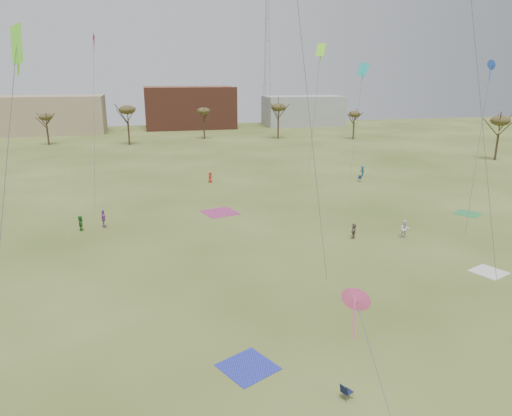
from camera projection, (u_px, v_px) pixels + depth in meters
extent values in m
plane|color=#3C4D18|center=(302.00, 350.00, 28.04)|extent=(260.00, 260.00, 0.00)
imported|color=brown|center=(354.00, 231.00, 46.88)|extent=(1.08, 1.45, 1.52)
imported|color=purple|center=(103.00, 219.00, 50.09)|extent=(0.61, 1.18, 1.92)
imported|color=white|center=(405.00, 229.00, 46.86)|extent=(1.09, 0.98, 1.85)
imported|color=#256822|center=(81.00, 223.00, 49.17)|extent=(0.63, 1.53, 1.61)
imported|color=red|center=(210.00, 177.00, 70.78)|extent=(0.91, 0.85, 1.56)
imported|color=#1A527A|center=(362.00, 171.00, 75.02)|extent=(0.79, 1.16, 1.66)
cube|color=#2732AC|center=(248.00, 367.00, 26.45)|extent=(3.70, 3.70, 0.03)
cube|color=silver|center=(489.00, 272.00, 39.05)|extent=(3.19, 3.19, 0.03)
cube|color=#9D3067|center=(220.00, 213.00, 55.65)|extent=(4.64, 4.64, 0.03)
cube|color=#2F8344|center=(467.00, 214.00, 55.19)|extent=(3.75, 3.75, 0.03)
cube|color=#141A37|center=(347.00, 391.00, 23.80)|extent=(0.66, 0.66, 0.04)
cube|color=#141A37|center=(344.00, 389.00, 23.60)|extent=(0.33, 0.51, 0.44)
cube|color=#15213B|center=(359.00, 179.00, 71.44)|extent=(0.71, 0.71, 0.04)
cube|color=#15213B|center=(360.00, 177.00, 71.56)|extent=(0.44, 0.45, 0.44)
cube|color=#66DC26|center=(17.00, 44.00, 23.09)|extent=(0.94, 0.94, 1.86)
cube|color=#66DC26|center=(18.00, 58.00, 23.27)|extent=(0.08, 0.08, 1.67)
cylinder|color=#4C4C51|center=(2.00, 220.00, 22.77)|extent=(2.37, 5.08, 16.44)
cylinder|color=#4C4C51|center=(481.00, 108.00, 33.41)|extent=(3.47, 4.13, 25.30)
cube|color=teal|center=(363.00, 69.00, 66.90)|extent=(0.96, 0.96, 1.88)
cube|color=teal|center=(363.00, 74.00, 67.08)|extent=(0.08, 0.08, 1.69)
cylinder|color=#4C4C51|center=(356.00, 126.00, 66.46)|extent=(3.33, 4.83, 15.53)
cube|color=#81E826|center=(321.00, 50.00, 68.44)|extent=(0.96, 0.96, 1.88)
cube|color=#81E826|center=(321.00, 54.00, 68.62)|extent=(0.08, 0.08, 1.69)
cylinder|color=#4C4C51|center=(315.00, 113.00, 71.52)|extent=(0.82, 1.39, 18.29)
cylinder|color=#4C4C51|center=(310.00, 120.00, 32.86)|extent=(2.83, 2.06, 23.84)
cone|color=#FF50A4|center=(356.00, 300.00, 21.39)|extent=(1.39, 0.10, 1.39)
cube|color=#FF50A4|center=(354.00, 317.00, 21.64)|extent=(0.08, 0.08, 2.28)
cylinder|color=#4C4C51|center=(379.00, 379.00, 19.94)|extent=(0.38, 4.73, 5.12)
cone|color=blue|center=(491.00, 65.00, 45.76)|extent=(1.00, 0.07, 1.00)
cube|color=blue|center=(490.00, 72.00, 45.94)|extent=(0.08, 0.08, 1.63)
cylinder|color=#4C4C51|center=(478.00, 149.00, 45.71)|extent=(3.64, 4.02, 15.82)
cone|color=#CF164E|center=(94.00, 37.00, 54.51)|extent=(0.96, 0.07, 0.96)
cube|color=#CF164E|center=(94.00, 42.00, 54.68)|extent=(0.08, 0.08, 1.57)
cylinder|color=#4C4C51|center=(94.00, 122.00, 54.32)|extent=(1.13, 5.86, 19.10)
cylinder|color=#3A2B1E|center=(48.00, 136.00, 106.87)|extent=(0.40, 0.40, 4.32)
ellipsoid|color=#473D1E|center=(46.00, 117.00, 105.71)|extent=(3.02, 3.02, 1.58)
cylinder|color=#3A2B1E|center=(129.00, 133.00, 106.94)|extent=(0.40, 0.40, 5.40)
ellipsoid|color=#473D1E|center=(127.00, 110.00, 105.49)|extent=(3.78, 3.78, 1.98)
cylinder|color=#3A2B1E|center=(204.00, 130.00, 116.60)|extent=(0.40, 0.40, 4.68)
ellipsoid|color=#473D1E|center=(204.00, 111.00, 115.35)|extent=(3.28, 3.28, 1.72)
cylinder|color=#3A2B1E|center=(278.00, 128.00, 116.74)|extent=(0.40, 0.40, 5.28)
ellipsoid|color=#473D1E|center=(278.00, 107.00, 115.32)|extent=(3.70, 3.70, 1.94)
cylinder|color=#3A2B1E|center=(353.00, 131.00, 116.17)|extent=(0.40, 0.40, 4.20)
ellipsoid|color=#473D1E|center=(354.00, 114.00, 115.04)|extent=(2.94, 2.94, 1.54)
cylinder|color=#3A2B1E|center=(497.00, 147.00, 88.27)|extent=(0.40, 0.40, 5.04)
ellipsoid|color=#473D1E|center=(500.00, 121.00, 86.91)|extent=(3.53, 3.53, 1.85)
cube|color=#937F60|center=(43.00, 115.00, 126.49)|extent=(32.00, 14.00, 10.00)
cube|color=brown|center=(190.00, 107.00, 139.68)|extent=(26.00, 16.00, 12.00)
cube|color=gray|center=(303.00, 111.00, 145.92)|extent=(24.00, 12.00, 9.00)
cylinder|color=#9EA3A8|center=(270.00, 62.00, 146.43)|extent=(0.16, 0.16, 38.00)
cylinder|color=#9EA3A8|center=(265.00, 62.00, 146.86)|extent=(0.16, 0.16, 38.00)
cylinder|color=#9EA3A8|center=(266.00, 62.00, 145.41)|extent=(0.16, 0.16, 38.00)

